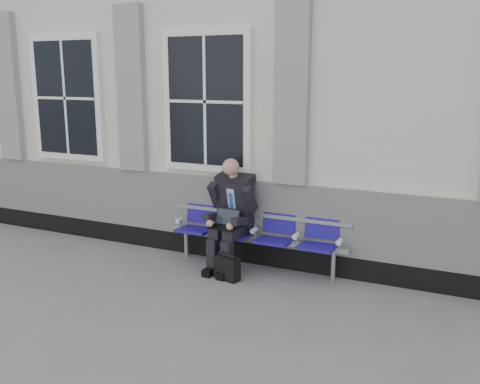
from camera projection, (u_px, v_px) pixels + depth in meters
The scene contains 5 objects.
ground at pixel (130, 287), 6.73m from camera, with size 70.00×70.00×0.00m, color slate.
station_building at pixel (243, 97), 9.33m from camera, with size 14.40×4.40×4.49m.
bench at pixel (256, 229), 7.30m from camera, with size 2.60×0.47×0.91m.
businessman at pixel (231, 210), 7.25m from camera, with size 0.64×0.87×1.53m.
briefcase at pixel (227, 268), 6.94m from camera, with size 0.37×0.24×0.36m.
Camera 1 is at (3.94, -5.13, 2.63)m, focal length 40.00 mm.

